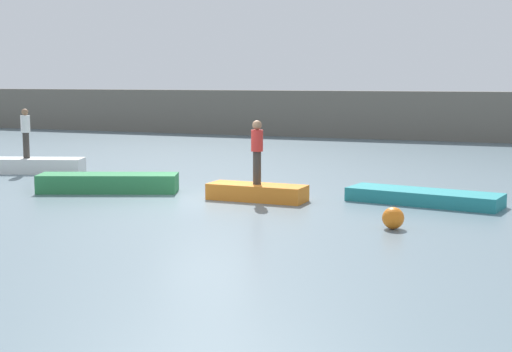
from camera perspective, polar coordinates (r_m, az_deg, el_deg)
name	(u,v)px	position (r m, az deg, el deg)	size (l,w,h in m)	color
ground_plane	(207,201)	(19.87, -3.80, -1.93)	(120.00, 120.00, 0.00)	slate
embankment_wall	(386,115)	(41.14, 10.03, 4.67)	(80.00, 1.20, 2.61)	#666056
rowboat_white	(27,165)	(26.95, -17.29, 0.78)	(3.92, 1.00, 0.52)	white
rowboat_green	(108,183)	(21.79, -11.35, -0.53)	(3.99, 1.03, 0.53)	#2D7F47
rowboat_orange	(257,192)	(19.88, 0.08, -1.27)	(2.67, 0.91, 0.44)	orange
rowboat_teal	(424,197)	(19.82, 12.83, -1.60)	(3.98, 1.19, 0.36)	teal
person_white_shirt	(26,131)	(26.84, -17.39, 3.37)	(0.32, 0.32, 1.72)	#38332D
person_red_shirt	(257,148)	(19.73, 0.08, 2.15)	(0.32, 0.32, 1.73)	#38332D
mooring_buoy	(393,218)	(16.37, 10.56, -3.21)	(0.48, 0.48, 0.48)	orange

